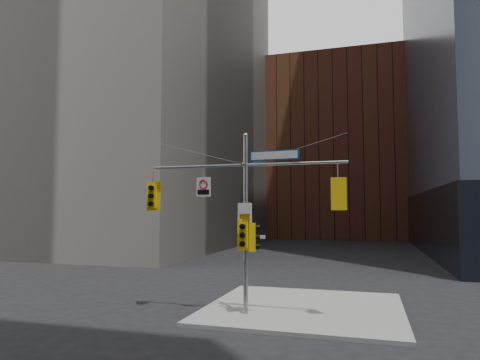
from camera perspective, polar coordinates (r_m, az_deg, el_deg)
The scene contains 13 objects.
ground at distance 15.68m, azimuth -1.37°, elevation -19.55°, with size 160.00×160.00×0.00m, color black.
sidewalk_corner at distance 19.01m, azimuth 8.57°, elevation -16.52°, with size 8.00×8.00×0.15m, color gray.
brick_midrise at distance 73.18m, azimuth 12.95°, elevation 3.69°, with size 26.00×20.00×28.00m, color maroon.
signal_assembly at distance 17.02m, azimuth 0.75°, elevation -3.30°, with size 8.00×0.80×7.30m.
traffic_light_west_arm at distance 18.61m, azimuth -11.60°, elevation -2.10°, with size 0.59×0.53×1.24m.
traffic_light_east_arm at distance 16.41m, azimuth 12.96°, elevation -1.82°, with size 0.58×0.53×1.22m.
traffic_light_pole_side at distance 16.98m, azimuth 1.83°, elevation -7.64°, with size 0.47×0.40×1.10m.
traffic_light_pole_front at distance 16.79m, azimuth 0.50°, elevation -7.34°, with size 0.59×0.47×1.24m.
street_sign_blade at distance 16.88m, azimuth 4.56°, elevation 3.31°, with size 2.01×0.20×0.39m.
regulatory_sign_arm at distance 17.61m, azimuth -4.89°, elevation -0.84°, with size 0.64×0.12×0.80m.
regulatory_sign_pole at distance 16.91m, azimuth 0.64°, elevation -4.45°, with size 0.59×0.11×0.78m.
street_blade_ew at distance 16.94m, azimuth 2.24°, elevation -7.58°, with size 0.69×0.03×0.14m.
street_blade_ns at distance 17.51m, azimuth 1.17°, elevation -8.72°, with size 0.05×0.72×0.14m.
Camera 1 is at (4.69, -14.36, 4.17)m, focal length 32.00 mm.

